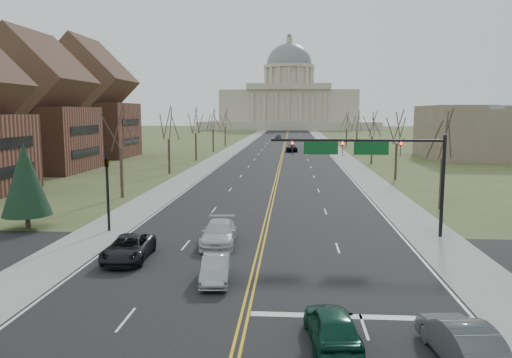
# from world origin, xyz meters

# --- Properties ---
(ground) EXTENTS (600.00, 600.00, 0.00)m
(ground) POSITION_xyz_m (0.00, 0.00, 0.00)
(ground) COLOR #485229
(ground) RESTS_ON ground
(road) EXTENTS (20.00, 380.00, 0.01)m
(road) POSITION_xyz_m (0.00, 110.00, 0.01)
(road) COLOR black
(road) RESTS_ON ground
(cross_road) EXTENTS (120.00, 14.00, 0.01)m
(cross_road) POSITION_xyz_m (0.00, 6.00, 0.01)
(cross_road) COLOR black
(cross_road) RESTS_ON ground
(sidewalk_left) EXTENTS (4.00, 380.00, 0.03)m
(sidewalk_left) POSITION_xyz_m (-12.00, 110.00, 0.01)
(sidewalk_left) COLOR gray
(sidewalk_left) RESTS_ON ground
(sidewalk_right) EXTENTS (4.00, 380.00, 0.03)m
(sidewalk_right) POSITION_xyz_m (12.00, 110.00, 0.01)
(sidewalk_right) COLOR gray
(sidewalk_right) RESTS_ON ground
(center_line) EXTENTS (0.42, 380.00, 0.01)m
(center_line) POSITION_xyz_m (0.00, 110.00, 0.01)
(center_line) COLOR gold
(center_line) RESTS_ON road
(edge_line_left) EXTENTS (0.15, 380.00, 0.01)m
(edge_line_left) POSITION_xyz_m (-9.80, 110.00, 0.01)
(edge_line_left) COLOR silver
(edge_line_left) RESTS_ON road
(edge_line_right) EXTENTS (0.15, 380.00, 0.01)m
(edge_line_right) POSITION_xyz_m (9.80, 110.00, 0.01)
(edge_line_right) COLOR silver
(edge_line_right) RESTS_ON road
(stop_bar) EXTENTS (9.50, 0.50, 0.01)m
(stop_bar) POSITION_xyz_m (5.00, -1.00, 0.01)
(stop_bar) COLOR silver
(stop_bar) RESTS_ON road
(capitol) EXTENTS (90.00, 60.00, 50.00)m
(capitol) POSITION_xyz_m (0.00, 249.91, 14.20)
(capitol) COLOR #BCB29C
(capitol) RESTS_ON ground
(signal_mast) EXTENTS (12.12, 0.44, 7.20)m
(signal_mast) POSITION_xyz_m (7.45, 13.50, 5.76)
(signal_mast) COLOR black
(signal_mast) RESTS_ON ground
(signal_left) EXTENTS (0.32, 0.36, 6.00)m
(signal_left) POSITION_xyz_m (-11.50, 13.50, 3.71)
(signal_left) COLOR black
(signal_left) RESTS_ON ground
(tree_r_0) EXTENTS (3.74, 3.74, 8.50)m
(tree_r_0) POSITION_xyz_m (15.50, 24.00, 6.55)
(tree_r_0) COLOR #35291F
(tree_r_0) RESTS_ON ground
(tree_l_0) EXTENTS (3.96, 3.96, 9.00)m
(tree_l_0) POSITION_xyz_m (-15.50, 28.00, 6.94)
(tree_l_0) COLOR #35291F
(tree_l_0) RESTS_ON ground
(tree_r_1) EXTENTS (3.74, 3.74, 8.50)m
(tree_r_1) POSITION_xyz_m (15.50, 44.00, 6.55)
(tree_r_1) COLOR #35291F
(tree_r_1) RESTS_ON ground
(tree_l_1) EXTENTS (3.96, 3.96, 9.00)m
(tree_l_1) POSITION_xyz_m (-15.50, 48.00, 6.94)
(tree_l_1) COLOR #35291F
(tree_l_1) RESTS_ON ground
(tree_r_2) EXTENTS (3.74, 3.74, 8.50)m
(tree_r_2) POSITION_xyz_m (15.50, 64.00, 6.55)
(tree_r_2) COLOR #35291F
(tree_r_2) RESTS_ON ground
(tree_l_2) EXTENTS (3.96, 3.96, 9.00)m
(tree_l_2) POSITION_xyz_m (-15.50, 68.00, 6.94)
(tree_l_2) COLOR #35291F
(tree_l_2) RESTS_ON ground
(tree_r_3) EXTENTS (3.74, 3.74, 8.50)m
(tree_r_3) POSITION_xyz_m (15.50, 84.00, 6.55)
(tree_r_3) COLOR #35291F
(tree_r_3) RESTS_ON ground
(tree_l_3) EXTENTS (3.96, 3.96, 9.00)m
(tree_l_3) POSITION_xyz_m (-15.50, 88.00, 6.94)
(tree_l_3) COLOR #35291F
(tree_l_3) RESTS_ON ground
(tree_r_4) EXTENTS (3.74, 3.74, 8.50)m
(tree_r_4) POSITION_xyz_m (15.50, 104.00, 6.55)
(tree_r_4) COLOR #35291F
(tree_r_4) RESTS_ON ground
(tree_l_4) EXTENTS (3.96, 3.96, 9.00)m
(tree_l_4) POSITION_xyz_m (-15.50, 108.00, 6.94)
(tree_l_4) COLOR #35291F
(tree_l_4) RESTS_ON ground
(conifer_l) EXTENTS (3.64, 3.64, 6.50)m
(conifer_l) POSITION_xyz_m (-18.00, 14.00, 3.74)
(conifer_l) COLOR #35291F
(conifer_l) RESTS_ON ground
(bldg_left_mid) EXTENTS (15.10, 14.28, 20.75)m
(bldg_left_mid) POSITION_xyz_m (-36.00, 50.00, 8.54)
(bldg_left_mid) COLOR brown
(bldg_left_mid) RESTS_ON ground
(bldg_left_far) EXTENTS (17.10, 14.28, 23.25)m
(bldg_left_far) POSITION_xyz_m (-38.00, 74.00, 9.54)
(bldg_left_far) COLOR brown
(bldg_left_far) RESTS_ON ground
(bldg_right_mass) EXTENTS (25.00, 20.00, 10.00)m
(bldg_right_mass) POSITION_xyz_m (40.00, 76.00, 5.00)
(bldg_right_mass) COLOR #6B5E4C
(bldg_right_mass) RESTS_ON ground
(car_nb_inner_lead) EXTENTS (2.20, 4.57, 1.51)m
(car_nb_inner_lead) POSITION_xyz_m (3.55, -3.69, 0.77)
(car_nb_inner_lead) COLOR #0D3C29
(car_nb_inner_lead) RESTS_ON road
(car_nb_outer_lead) EXTENTS (2.19, 4.83, 1.54)m
(car_nb_outer_lead) POSITION_xyz_m (8.00, -4.60, 0.78)
(car_nb_outer_lead) COLOR #474A4E
(car_nb_outer_lead) RESTS_ON road
(car_sb_inner_lead) EXTENTS (1.73, 4.11, 1.32)m
(car_sb_inner_lead) POSITION_xyz_m (-1.91, 3.02, 0.67)
(car_sb_inner_lead) COLOR gray
(car_sb_inner_lead) RESTS_ON road
(car_sb_outer_lead) EXTENTS (2.61, 5.26, 1.43)m
(car_sb_outer_lead) POSITION_xyz_m (-7.68, 6.48, 0.73)
(car_sb_outer_lead) COLOR black
(car_sb_outer_lead) RESTS_ON road
(car_sb_inner_second) EXTENTS (2.47, 5.47, 1.55)m
(car_sb_inner_second) POSITION_xyz_m (-2.81, 10.24, 0.79)
(car_sb_inner_second) COLOR silver
(car_sb_inner_second) RESTS_ON road
(car_far_nb) EXTENTS (2.59, 5.46, 1.51)m
(car_far_nb) POSITION_xyz_m (1.91, 89.30, 0.77)
(car_far_nb) COLOR black
(car_far_nb) RESTS_ON road
(car_far_sb) EXTENTS (2.23, 4.57, 1.50)m
(car_far_sb) POSITION_xyz_m (-2.53, 141.28, 0.76)
(car_far_sb) COLOR #414348
(car_far_sb) RESTS_ON road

